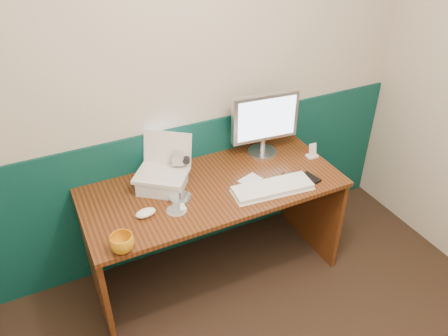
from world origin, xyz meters
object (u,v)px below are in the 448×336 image
monitor (264,124)px  keyboard (272,188)px  desk (214,231)px  laptop (160,159)px  camcorder (179,165)px  mug (122,243)px

monitor → keyboard: bearing=-106.1°
monitor → desk: bearing=-150.8°
laptop → monitor: bearing=44.5°
desk → camcorder: size_ratio=7.69×
desk → camcorder: 0.53m
keyboard → mug: 0.96m
laptop → mug: laptop is taller
laptop → camcorder: bearing=57.4°
desk → monitor: (0.46, 0.20, 0.60)m
mug → desk: bearing=25.6°
mug → camcorder: (0.49, 0.47, 0.06)m
monitor → keyboard: (-0.16, -0.40, -0.21)m
monitor → camcorder: 0.64m
camcorder → keyboard: bearing=-12.5°
desk → keyboard: 0.53m
desk → keyboard: (0.30, -0.20, 0.39)m
desk → mug: (-0.65, -0.31, 0.42)m
laptop → monitor: 0.76m
laptop → mug: (-0.36, -0.42, -0.17)m
desk → keyboard: size_ratio=3.29×
monitor → mug: monitor is taller
desk → camcorder: bearing=135.7°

